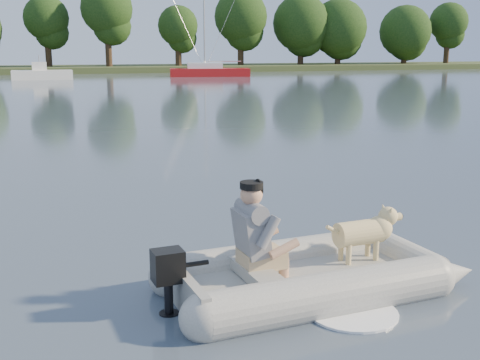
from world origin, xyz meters
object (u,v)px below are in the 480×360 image
object	(u,v)px
man	(253,229)
dog	(359,237)
dinghy	(312,239)
sailboat	(209,72)
motorboat	(42,68)

from	to	relation	value
man	dog	world-z (taller)	man
man	dog	distance (m)	1.35
dinghy	man	bearing A→B (deg)	175.76
dinghy	sailboat	bearing A→B (deg)	71.51
dinghy	sailboat	size ratio (longest dim) A/B	0.45
man	motorboat	size ratio (longest dim) A/B	0.21
motorboat	dinghy	bearing A→B (deg)	-86.66
dinghy	sailboat	xyz separation A→B (m)	(11.25, 48.25, -0.15)
man	dinghy	bearing A→B (deg)	-4.24
dinghy	dog	size ratio (longest dim) A/B	4.90
dinghy	sailboat	world-z (taller)	sailboat
dinghy	motorboat	world-z (taller)	motorboat
dog	motorboat	size ratio (longest dim) A/B	0.19
dinghy	man	distance (m)	0.71
man	motorboat	xyz separation A→B (m)	(-2.53, 46.89, 0.19)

